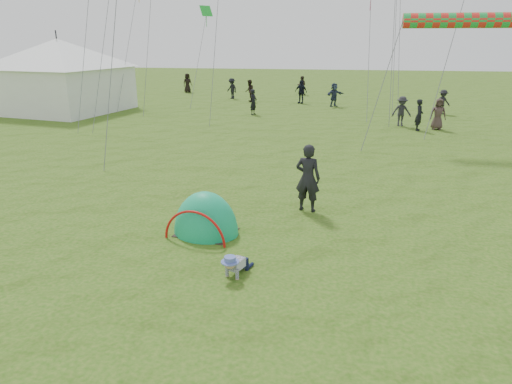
% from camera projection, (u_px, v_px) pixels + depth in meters
% --- Properties ---
extents(ground, '(140.00, 140.00, 0.00)m').
position_uv_depth(ground, '(281.00, 292.00, 8.85)').
color(ground, '#22520D').
extents(crawling_toddler, '(0.68, 0.80, 0.52)m').
position_uv_depth(crawling_toddler, '(235.00, 264.00, 9.40)').
color(crawling_toddler, black).
rests_on(crawling_toddler, ground).
extents(popup_tent, '(1.91, 1.68, 2.17)m').
position_uv_depth(popup_tent, '(206.00, 233.00, 11.55)').
color(popup_tent, '#0AA05F').
rests_on(popup_tent, ground).
extents(standing_adult, '(0.78, 0.60, 1.94)m').
position_uv_depth(standing_adult, '(308.00, 178.00, 12.76)').
color(standing_adult, black).
rests_on(standing_adult, ground).
extents(event_marquee, '(8.53, 8.53, 5.06)m').
position_uv_depth(event_marquee, '(61.00, 73.00, 30.35)').
color(event_marquee, white).
rests_on(event_marquee, ground).
extents(crowd_person_1, '(0.77, 0.92, 1.70)m').
position_uv_depth(crowd_person_1, '(249.00, 91.00, 35.56)').
color(crowd_person_1, black).
rests_on(crowd_person_1, ground).
extents(crowd_person_2, '(1.11, 0.82, 1.74)m').
position_uv_depth(crowd_person_2, '(301.00, 92.00, 34.74)').
color(crowd_person_2, black).
rests_on(crowd_person_2, ground).
extents(crowd_person_3, '(1.22, 1.14, 1.65)m').
position_uv_depth(crowd_person_3, '(232.00, 88.00, 37.54)').
color(crowd_person_3, black).
rests_on(crowd_person_3, ground).
extents(crowd_person_4, '(0.99, 0.97, 1.71)m').
position_uv_depth(crowd_person_4, '(188.00, 83.00, 41.93)').
color(crowd_person_4, black).
rests_on(crowd_person_4, ground).
extents(crowd_person_5, '(1.18, 1.67, 1.74)m').
position_uv_depth(crowd_person_5, '(107.00, 82.00, 43.06)').
color(crowd_person_5, '#202930').
rests_on(crowd_person_5, ground).
extents(crowd_person_6, '(0.52, 0.68, 1.66)m').
position_uv_depth(crowd_person_6, '(419.00, 115.00, 24.29)').
color(crowd_person_6, black).
rests_on(crowd_person_6, ground).
extents(crowd_person_7, '(0.97, 0.88, 1.63)m').
position_uv_depth(crowd_person_7, '(99.00, 82.00, 42.98)').
color(crowd_person_7, black).
rests_on(crowd_person_7, ground).
extents(crowd_person_9, '(1.16, 0.91, 1.58)m').
position_uv_depth(crowd_person_9, '(443.00, 102.00, 29.68)').
color(crowd_person_9, black).
rests_on(crowd_person_9, ground).
extents(crowd_person_10, '(0.84, 0.57, 1.67)m').
position_uv_depth(crowd_person_10, '(438.00, 114.00, 24.58)').
color(crowd_person_10, '#453330').
rests_on(crowd_person_10, ground).
extents(crowd_person_11, '(1.48, 1.45, 1.69)m').
position_uv_depth(crowd_person_11, '(334.00, 95.00, 33.04)').
color(crowd_person_11, '#29334A').
rests_on(crowd_person_11, ground).
extents(crowd_person_12, '(0.53, 0.68, 1.63)m').
position_uv_depth(crowd_person_12, '(254.00, 102.00, 29.46)').
color(crowd_person_12, black).
rests_on(crowd_person_12, ground).
extents(crowd_person_13, '(0.82, 0.65, 1.62)m').
position_uv_depth(crowd_person_13, '(302.00, 85.00, 40.15)').
color(crowd_person_13, '#342926').
rests_on(crowd_person_13, ground).
extents(crowd_person_15, '(1.14, 0.75, 1.66)m').
position_uv_depth(crowd_person_15, '(402.00, 111.00, 25.55)').
color(crowd_person_15, '#27272B').
rests_on(crowd_person_15, ground).
extents(rainbow_tube_kite, '(5.49, 0.64, 0.64)m').
position_uv_depth(rainbow_tube_kite, '(470.00, 20.00, 19.48)').
color(rainbow_tube_kite, red).
extents(diamond_kite_3, '(0.97, 0.97, 0.79)m').
position_uv_depth(diamond_kite_3, '(206.00, 11.00, 34.68)').
color(diamond_kite_3, green).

